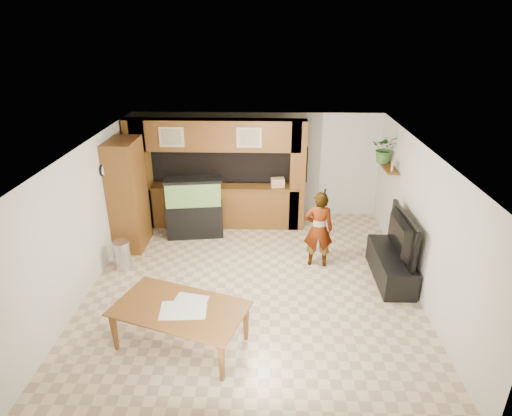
{
  "coord_description": "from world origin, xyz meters",
  "views": [
    {
      "loc": [
        0.28,
        -6.87,
        4.59
      ],
      "look_at": [
        0.05,
        0.6,
        1.3
      ],
      "focal_mm": 30.0,
      "sensor_mm": 36.0,
      "label": 1
    }
  ],
  "objects_px": {
    "aquarium": "(194,208)",
    "person": "(318,229)",
    "pantry_cabinet": "(128,195)",
    "television": "(395,234)",
    "dining_table": "(180,328)"
  },
  "relations": [
    {
      "from": "aquarium",
      "to": "person",
      "type": "relative_size",
      "value": 0.88
    },
    {
      "from": "pantry_cabinet",
      "to": "person",
      "type": "relative_size",
      "value": 1.49
    },
    {
      "from": "pantry_cabinet",
      "to": "person",
      "type": "distance_m",
      "value": 4.07
    },
    {
      "from": "person",
      "to": "dining_table",
      "type": "distance_m",
      "value": 3.42
    },
    {
      "from": "pantry_cabinet",
      "to": "aquarium",
      "type": "xyz_separation_m",
      "value": [
        1.31,
        0.49,
        -0.51
      ]
    },
    {
      "from": "pantry_cabinet",
      "to": "dining_table",
      "type": "height_order",
      "value": "pantry_cabinet"
    },
    {
      "from": "dining_table",
      "to": "pantry_cabinet",
      "type": "bearing_deg",
      "value": 136.4
    },
    {
      "from": "television",
      "to": "person",
      "type": "distance_m",
      "value": 1.45
    },
    {
      "from": "person",
      "to": "dining_table",
      "type": "bearing_deg",
      "value": 50.82
    },
    {
      "from": "television",
      "to": "person",
      "type": "relative_size",
      "value": 0.9
    },
    {
      "from": "person",
      "to": "dining_table",
      "type": "xyz_separation_m",
      "value": [
        -2.31,
        -2.48,
        -0.45
      ]
    },
    {
      "from": "pantry_cabinet",
      "to": "television",
      "type": "height_order",
      "value": "pantry_cabinet"
    },
    {
      "from": "television",
      "to": "person",
      "type": "bearing_deg",
      "value": 69.74
    },
    {
      "from": "pantry_cabinet",
      "to": "television",
      "type": "distance_m",
      "value": 5.49
    },
    {
      "from": "television",
      "to": "person",
      "type": "xyz_separation_m",
      "value": [
        -1.36,
        0.48,
        -0.15
      ]
    }
  ]
}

